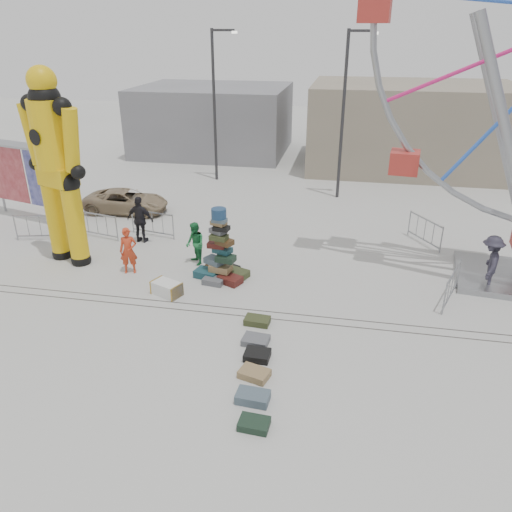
% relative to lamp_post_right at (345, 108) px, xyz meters
% --- Properties ---
extents(ground, '(90.00, 90.00, 0.00)m').
position_rel_lamp_post_right_xyz_m(ground, '(-3.09, -13.00, -4.48)').
color(ground, '#9E9E99').
rests_on(ground, ground).
extents(track_line_near, '(40.00, 0.04, 0.01)m').
position_rel_lamp_post_right_xyz_m(track_line_near, '(-3.09, -12.40, -4.48)').
color(track_line_near, '#47443F').
rests_on(track_line_near, ground).
extents(track_line_far, '(40.00, 0.04, 0.01)m').
position_rel_lamp_post_right_xyz_m(track_line_far, '(-3.09, -12.00, -4.48)').
color(track_line_far, '#47443F').
rests_on(track_line_far, ground).
extents(building_right, '(12.00, 8.00, 5.00)m').
position_rel_lamp_post_right_xyz_m(building_right, '(3.91, 7.00, -1.98)').
color(building_right, gray).
rests_on(building_right, ground).
extents(building_left, '(10.00, 8.00, 4.40)m').
position_rel_lamp_post_right_xyz_m(building_left, '(-9.09, 9.00, -2.28)').
color(building_left, gray).
rests_on(building_left, ground).
extents(lamp_post_right, '(1.41, 0.25, 8.00)m').
position_rel_lamp_post_right_xyz_m(lamp_post_right, '(0.00, 0.00, 0.00)').
color(lamp_post_right, '#2D2D30').
rests_on(lamp_post_right, ground).
extents(lamp_post_left, '(1.41, 0.25, 8.00)m').
position_rel_lamp_post_right_xyz_m(lamp_post_left, '(-7.00, 2.00, 0.00)').
color(lamp_post_left, '#2D2D30').
rests_on(lamp_post_left, ground).
extents(suitcase_tower, '(1.99, 1.65, 2.59)m').
position_rel_lamp_post_right_xyz_m(suitcase_tower, '(-3.74, -10.01, -3.76)').
color(suitcase_tower, '#1B4751').
rests_on(suitcase_tower, ground).
extents(crash_test_dummy, '(2.82, 1.48, 7.19)m').
position_rel_lamp_post_right_xyz_m(crash_test_dummy, '(-9.69, -9.66, -0.69)').
color(crash_test_dummy, black).
rests_on(crash_test_dummy, ground).
extents(banner_scaffold, '(4.86, 2.02, 3.49)m').
position_rel_lamp_post_right_xyz_m(banner_scaffold, '(-13.55, -6.11, -1.86)').
color(banner_scaffold, gray).
rests_on(banner_scaffold, ground).
extents(steamer_trunk, '(1.11, 0.90, 0.45)m').
position_rel_lamp_post_right_xyz_m(steamer_trunk, '(-5.20, -11.55, -4.26)').
color(steamer_trunk, silver).
rests_on(steamer_trunk, ground).
extents(row_case_0, '(0.78, 0.54, 0.20)m').
position_rel_lamp_post_right_xyz_m(row_case_0, '(-1.94, -12.73, -4.38)').
color(row_case_0, '#384020').
rests_on(row_case_0, ground).
extents(row_case_1, '(0.78, 0.63, 0.18)m').
position_rel_lamp_post_right_xyz_m(row_case_1, '(-1.79, -13.74, -4.39)').
color(row_case_1, slate).
rests_on(row_case_1, ground).
extents(row_case_2, '(0.70, 0.58, 0.21)m').
position_rel_lamp_post_right_xyz_m(row_case_2, '(-1.62, -14.42, -4.38)').
color(row_case_2, black).
rests_on(row_case_2, ground).
extents(row_case_3, '(0.86, 0.71, 0.20)m').
position_rel_lamp_post_right_xyz_m(row_case_3, '(-1.55, -15.20, -4.38)').
color(row_case_3, '#94774B').
rests_on(row_case_3, ground).
extents(row_case_4, '(0.82, 0.55, 0.24)m').
position_rel_lamp_post_right_xyz_m(row_case_4, '(-1.41, -16.09, -4.36)').
color(row_case_4, '#4B5E6C').
rests_on(row_case_4, ground).
extents(row_case_5, '(0.71, 0.53, 0.19)m').
position_rel_lamp_post_right_xyz_m(row_case_5, '(-1.22, -16.92, -4.39)').
color(row_case_5, '#1B3022').
rests_on(row_case_5, ground).
extents(barricade_dummy_a, '(1.96, 0.59, 1.10)m').
position_rel_lamp_post_right_xyz_m(barricade_dummy_a, '(-11.92, -8.07, -3.93)').
color(barricade_dummy_a, gray).
rests_on(barricade_dummy_a, ground).
extents(barricade_dummy_b, '(1.97, 0.54, 1.10)m').
position_rel_lamp_post_right_xyz_m(barricade_dummy_b, '(-9.72, -7.42, -3.93)').
color(barricade_dummy_b, gray).
rests_on(barricade_dummy_b, ground).
extents(barricade_dummy_c, '(1.98, 0.50, 1.10)m').
position_rel_lamp_post_right_xyz_m(barricade_dummy_c, '(-7.53, -6.81, -3.93)').
color(barricade_dummy_c, gray).
rests_on(barricade_dummy_c, ground).
extents(barricade_wheel_front, '(0.81, 1.90, 1.10)m').
position_rel_lamp_post_right_xyz_m(barricade_wheel_front, '(3.93, -10.24, -3.93)').
color(barricade_wheel_front, gray).
rests_on(barricade_wheel_front, ground).
extents(barricade_wheel_back, '(1.14, 1.75, 1.10)m').
position_rel_lamp_post_right_xyz_m(barricade_wheel_back, '(3.62, -5.54, -3.93)').
color(barricade_wheel_back, gray).
rests_on(barricade_wheel_back, ground).
extents(pedestrian_red, '(0.71, 0.57, 1.70)m').
position_rel_lamp_post_right_xyz_m(pedestrian_red, '(-7.06, -10.22, -3.63)').
color(pedestrian_red, red).
rests_on(pedestrian_red, ground).
extents(pedestrian_green, '(0.97, 1.00, 1.62)m').
position_rel_lamp_post_right_xyz_m(pedestrian_green, '(-4.95, -9.09, -3.67)').
color(pedestrian_green, '#1B6F37').
rests_on(pedestrian_green, ground).
extents(pedestrian_black, '(1.16, 0.56, 1.93)m').
position_rel_lamp_post_right_xyz_m(pedestrian_black, '(-7.75, -7.48, -3.52)').
color(pedestrian_black, black).
rests_on(pedestrian_black, ground).
extents(pedestrian_grey, '(0.98, 1.36, 1.91)m').
position_rel_lamp_post_right_xyz_m(pedestrian_grey, '(5.26, -9.11, -3.53)').
color(pedestrian_grey, '#292734').
rests_on(pedestrian_grey, ground).
extents(parked_suv, '(3.96, 1.92, 1.09)m').
position_rel_lamp_post_right_xyz_m(parked_suv, '(-9.87, -4.21, -3.94)').
color(parked_suv, '#947F5F').
rests_on(parked_suv, ground).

